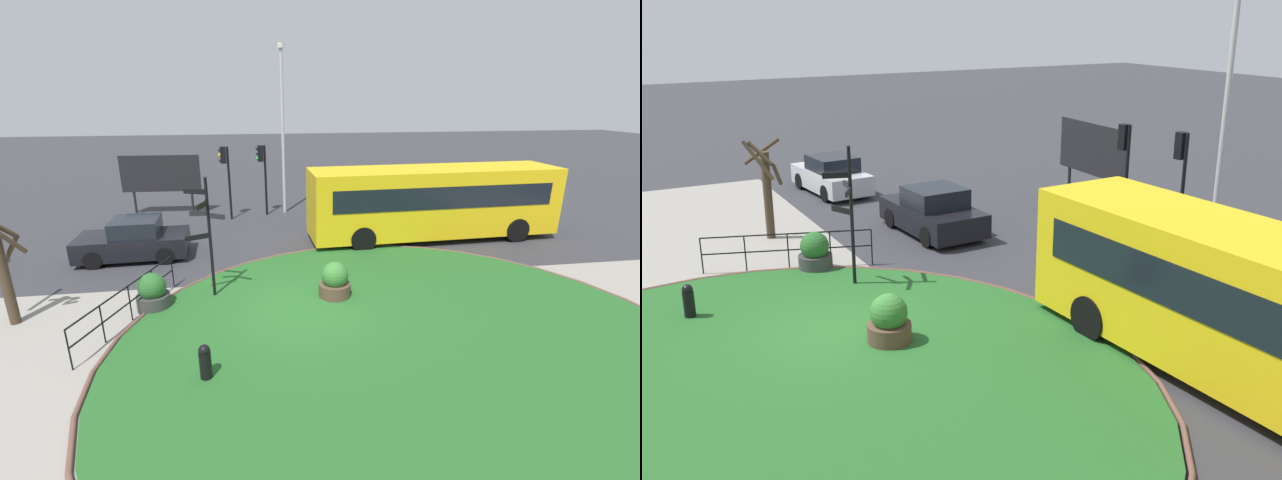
# 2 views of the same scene
# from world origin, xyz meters

# --- Properties ---
(ground) EXTENTS (120.00, 120.00, 0.00)m
(ground) POSITION_xyz_m (0.00, 0.00, 0.00)
(ground) COLOR #333338
(sidewalk_paving) EXTENTS (32.00, 8.19, 0.02)m
(sidewalk_paving) POSITION_xyz_m (0.00, -1.91, 0.01)
(sidewalk_paving) COLOR gray
(sidewalk_paving) RESTS_ON ground
(grass_island) EXTENTS (14.35, 14.35, 0.10)m
(grass_island) POSITION_xyz_m (2.38, -2.19, 0.05)
(grass_island) COLOR #235B23
(grass_island) RESTS_ON ground
(grass_kerb_ring) EXTENTS (14.66, 14.66, 0.11)m
(grass_kerb_ring) POSITION_xyz_m (2.38, -2.19, 0.06)
(grass_kerb_ring) COLOR brown
(grass_kerb_ring) RESTS_ON ground
(signpost_directional) EXTENTS (1.14, 0.89, 3.69)m
(signpost_directional) POSITION_xyz_m (-2.61, 1.27, 2.14)
(signpost_directional) COLOR black
(signpost_directional) RESTS_ON ground
(bollard_foreground) EXTENTS (0.26, 0.26, 0.89)m
(bollard_foreground) POSITION_xyz_m (-2.40, -2.78, 0.45)
(bollard_foreground) COLOR black
(bollard_foreground) RESTS_ON ground
(railing_grass_edge) EXTENTS (1.50, 4.34, 1.04)m
(railing_grass_edge) POSITION_xyz_m (-4.65, 0.19, 0.67)
(railing_grass_edge) COLOR black
(railing_grass_edge) RESTS_ON ground
(bus_yellow) EXTENTS (10.45, 2.79, 3.00)m
(bus_yellow) POSITION_xyz_m (6.12, 5.89, 1.62)
(bus_yellow) COLOR yellow
(bus_yellow) RESTS_ON ground
(car_near_lane) EXTENTS (4.00, 2.10, 1.52)m
(car_near_lane) POSITION_xyz_m (-5.76, 5.20, 0.68)
(car_near_lane) COLOR black
(car_near_lane) RESTS_ON ground
(car_far_lane) EXTENTS (4.09, 2.09, 1.46)m
(car_far_lane) POSITION_xyz_m (-12.39, 4.14, 0.68)
(car_far_lane) COLOR #B7B7BC
(car_far_lane) RESTS_ON ground
(traffic_light_near) EXTENTS (0.49, 0.29, 3.53)m
(traffic_light_near) POSITION_xyz_m (-2.59, 10.14, 2.60)
(traffic_light_near) COLOR black
(traffic_light_near) RESTS_ON ground
(traffic_light_far) EXTENTS (0.49, 0.28, 3.50)m
(traffic_light_far) POSITION_xyz_m (-0.84, 10.74, 2.57)
(traffic_light_far) COLOR black
(traffic_light_far) RESTS_ON ground
(lamppost_tall) EXTENTS (0.32, 0.32, 8.13)m
(lamppost_tall) POSITION_xyz_m (0.25, 11.10, 4.36)
(lamppost_tall) COLOR #B7B7BC
(lamppost_tall) RESTS_ON ground
(billboard_left) EXTENTS (3.90, 0.33, 3.01)m
(billboard_left) POSITION_xyz_m (-5.89, 11.63, 2.04)
(billboard_left) COLOR black
(billboard_left) RESTS_ON ground
(planter_near_signpost) EXTENTS (0.92, 0.92, 1.10)m
(planter_near_signpost) POSITION_xyz_m (-4.20, 0.80, 0.50)
(planter_near_signpost) COLOR #383838
(planter_near_signpost) RESTS_ON ground
(planter_kerbside) EXTENTS (0.95, 0.95, 1.16)m
(planter_kerbside) POSITION_xyz_m (1.02, 0.73, 0.52)
(planter_kerbside) COLOR brown
(planter_kerbside) RESTS_ON ground
(street_tree_bare) EXTENTS (1.34, 1.32, 3.15)m
(street_tree_bare) POSITION_xyz_m (-7.70, 0.49, 1.66)
(street_tree_bare) COLOR #423323
(street_tree_bare) RESTS_ON ground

